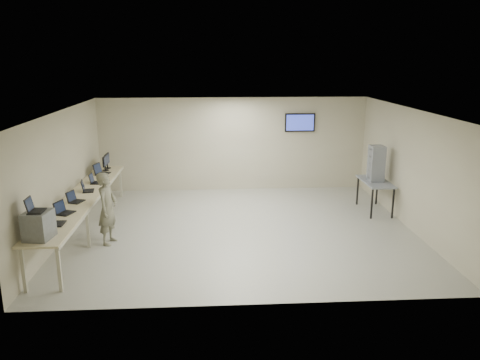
{
  "coord_description": "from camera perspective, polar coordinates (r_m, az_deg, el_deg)",
  "views": [
    {
      "loc": [
        -0.66,
        -10.39,
        3.94
      ],
      "look_at": [
        0.0,
        0.2,
        1.15
      ],
      "focal_mm": 35.0,
      "sensor_mm": 36.0,
      "label": 1
    }
  ],
  "objects": [
    {
      "name": "laptop_0",
      "position": [
        9.46,
        -21.71,
        -4.66
      ],
      "size": [
        0.28,
        0.34,
        0.27
      ],
      "rotation": [
        0.0,
        0.0,
        -0.0
      ],
      "color": "black",
      "rests_on": "workbench"
    },
    {
      "name": "laptop_on_box",
      "position": [
        8.71,
        -23.87,
        -3.14
      ],
      "size": [
        0.27,
        0.33,
        0.25
      ],
      "rotation": [
        0.0,
        0.0,
        0.01
      ],
      "color": "black",
      "rests_on": "equipment_box"
    },
    {
      "name": "monitor_near",
      "position": [
        13.43,
        -16.13,
        2.15
      ],
      "size": [
        0.18,
        0.41,
        0.41
      ],
      "color": "black",
      "rests_on": "workbench"
    },
    {
      "name": "laptop_4",
      "position": [
        12.19,
        -17.35,
        -0.08
      ],
      "size": [
        0.27,
        0.33,
        0.25
      ],
      "rotation": [
        0.0,
        0.0,
        -0.05
      ],
      "color": "black",
      "rests_on": "workbench"
    },
    {
      "name": "side_table",
      "position": [
        12.68,
        16.19,
        -0.43
      ],
      "size": [
        0.64,
        1.37,
        0.82
      ],
      "color": "gray",
      "rests_on": "ground"
    },
    {
      "name": "laptop_2",
      "position": [
        10.74,
        -19.54,
        -2.22
      ],
      "size": [
        0.35,
        0.38,
        0.25
      ],
      "rotation": [
        0.0,
        0.0,
        -0.33
      ],
      "color": "black",
      "rests_on": "workbench"
    },
    {
      "name": "laptop_1",
      "position": [
        10.03,
        -20.74,
        -3.49
      ],
      "size": [
        0.38,
        0.4,
        0.26
      ],
      "rotation": [
        0.0,
        0.0,
        -0.35
      ],
      "color": "black",
      "rests_on": "workbench"
    },
    {
      "name": "monitor_far",
      "position": [
        13.68,
        -15.9,
        2.41
      ],
      "size": [
        0.19,
        0.42,
        0.42
      ],
      "color": "black",
      "rests_on": "workbench"
    },
    {
      "name": "storage_bins",
      "position": [
        12.55,
        16.28,
        1.95
      ],
      "size": [
        0.35,
        0.39,
        0.93
      ],
      "color": "gray",
      "rests_on": "side_table"
    },
    {
      "name": "room",
      "position": [
        10.77,
        0.22,
        1.15
      ],
      "size": [
        8.01,
        7.01,
        2.81
      ],
      "color": "#B1B2A4",
      "rests_on": "ground"
    },
    {
      "name": "laptop_3",
      "position": [
        11.51,
        -18.26,
        -0.99
      ],
      "size": [
        0.33,
        0.37,
        0.26
      ],
      "rotation": [
        0.0,
        0.0,
        0.17
      ],
      "color": "black",
      "rests_on": "workbench"
    },
    {
      "name": "workbench",
      "position": [
        11.23,
        -18.53,
        -2.14
      ],
      "size": [
        0.76,
        6.0,
        0.9
      ],
      "color": "beige",
      "rests_on": "ground"
    },
    {
      "name": "soldier",
      "position": [
        10.46,
        -15.84,
        -3.35
      ],
      "size": [
        0.5,
        0.65,
        1.59
      ],
      "primitive_type": "imported",
      "rotation": [
        0.0,
        0.0,
        1.34
      ],
      "color": "slate",
      "rests_on": "ground"
    },
    {
      "name": "equipment_box",
      "position": [
        8.78,
        -23.35,
        -5.08
      ],
      "size": [
        0.47,
        0.52,
        0.49
      ],
      "primitive_type": "cube",
      "rotation": [
        0.0,
        0.0,
        -0.14
      ],
      "color": "slate",
      "rests_on": "workbench"
    },
    {
      "name": "laptop_5",
      "position": [
        13.07,
        -16.63,
        1.0
      ],
      "size": [
        0.41,
        0.45,
        0.3
      ],
      "rotation": [
        0.0,
        0.0,
        -0.27
      ],
      "color": "black",
      "rests_on": "workbench"
    }
  ]
}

